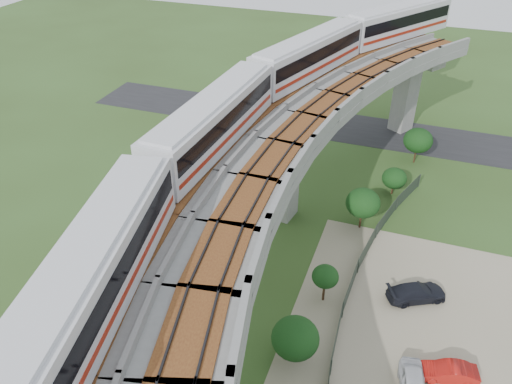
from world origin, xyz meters
TOP-DOWN VIEW (x-y plane):
  - ground at (0.00, 0.00)m, footprint 160.00×160.00m
  - dirt_lot at (14.00, -2.00)m, footprint 18.00×26.00m
  - asphalt_road at (0.00, 30.00)m, footprint 60.00×8.00m
  - viaduct at (3.84, 0.00)m, footprint 19.58×73.98m
  - metro_train at (1.13, 9.61)m, footprint 15.94×60.50m
  - fence at (9.75, 0.00)m, footprint 3.87×38.73m
  - tree_0 at (11.41, 24.18)m, footprint 3.02×3.02m
  - tree_1 at (9.91, 17.23)m, footprint 2.35×2.35m
  - tree_2 at (7.88, 10.84)m, footprint 2.96×2.96m
  - tree_3 at (6.83, 1.24)m, footprint 1.94×1.94m
  - tree_4 at (6.27, -4.63)m, footprint 3.05×3.05m
  - car_red at (15.66, -2.72)m, footprint 3.80×2.03m
  - car_dark at (13.23, 3.61)m, footprint 4.68×3.67m

SIDE VIEW (x-z plane):
  - ground at x=0.00m, z-range 0.00..0.00m
  - asphalt_road at x=0.00m, z-range 0.00..0.03m
  - dirt_lot at x=14.00m, z-range 0.00..0.04m
  - car_red at x=15.66m, z-range 0.04..1.23m
  - car_dark at x=13.23m, z-range 0.04..1.31m
  - fence at x=9.75m, z-range 0.00..1.50m
  - tree_1 at x=9.91m, z-range 0.39..3.16m
  - tree_4 at x=6.27m, z-range 0.44..3.91m
  - tree_3 at x=6.83m, z-range 0.75..3.92m
  - tree_0 at x=11.41m, z-range 0.67..4.59m
  - tree_2 at x=7.88m, z-range 0.69..4.60m
  - viaduct at x=3.84m, z-range 3.35..14.75m
  - metro_train at x=1.13m, z-range 10.49..14.13m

